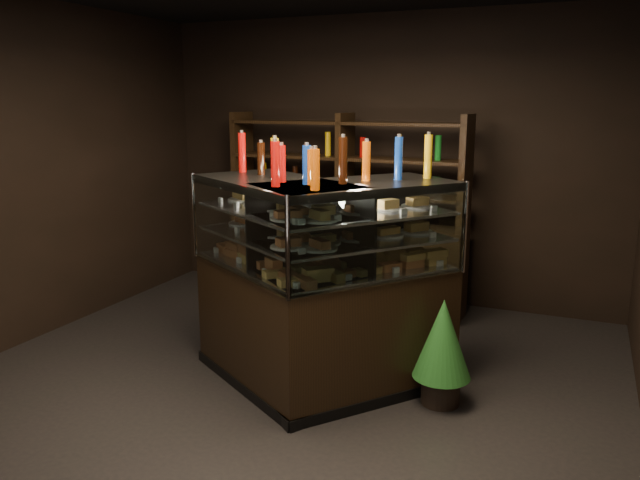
% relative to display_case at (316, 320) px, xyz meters
% --- Properties ---
extents(ground, '(5.00, 5.00, 0.00)m').
position_rel_display_case_xyz_m(ground, '(-0.25, -0.14, -0.52)').
color(ground, black).
rests_on(ground, ground).
extents(room_shell, '(5.02, 5.02, 3.01)m').
position_rel_display_case_xyz_m(room_shell, '(-0.25, -0.14, 1.42)').
color(room_shell, black).
rests_on(room_shell, ground).
extents(display_case, '(2.11, 1.57, 1.57)m').
position_rel_display_case_xyz_m(display_case, '(0.00, 0.00, 0.00)').
color(display_case, black).
rests_on(display_case, ground).
extents(food_display, '(1.68, 1.11, 0.48)m').
position_rel_display_case_xyz_m(food_display, '(0.00, -0.01, 0.66)').
color(food_display, '#DC854F').
rests_on(food_display, display_case).
extents(bottles_top, '(1.50, 0.98, 0.30)m').
position_rel_display_case_xyz_m(bottles_top, '(-0.00, 0.00, 1.18)').
color(bottles_top, '#B20C0A').
rests_on(bottles_top, display_case).
extents(potted_conifer, '(0.41, 0.41, 0.88)m').
position_rel_display_case_xyz_m(potted_conifer, '(0.93, 0.07, -0.02)').
color(potted_conifer, black).
rests_on(potted_conifer, ground).
extents(back_shelving, '(2.54, 0.53, 2.00)m').
position_rel_display_case_xyz_m(back_shelving, '(-0.51, 1.91, 0.08)').
color(back_shelving, black).
rests_on(back_shelving, ground).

